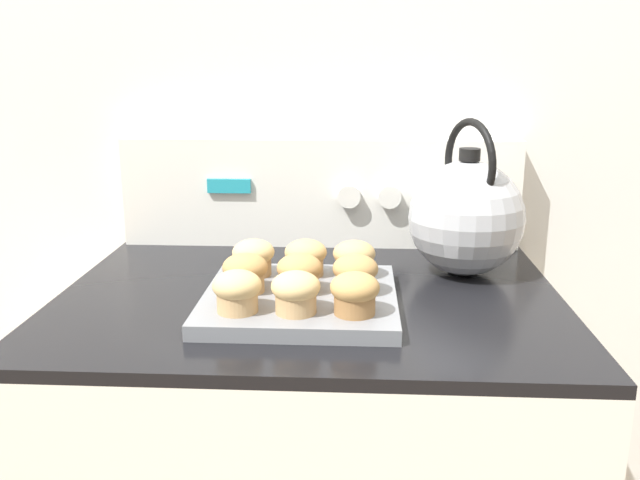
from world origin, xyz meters
TOP-DOWN VIEW (x-y plane):
  - wall_back at (0.00, 0.66)m, footprint 8.00×0.05m
  - control_panel at (0.00, 0.60)m, footprint 0.76×0.07m
  - muffin_pan at (-0.01, 0.25)m, footprint 0.28×0.28m
  - muffin_r0_c0 at (-0.09, 0.17)m, footprint 0.07×0.07m
  - muffin_r0_c1 at (-0.01, 0.17)m, footprint 0.07×0.07m
  - muffin_r0_c2 at (0.07, 0.17)m, footprint 0.07×0.07m
  - muffin_r1_c0 at (-0.09, 0.25)m, footprint 0.07×0.07m
  - muffin_r1_c1 at (-0.01, 0.25)m, footprint 0.07×0.07m
  - muffin_r1_c2 at (0.07, 0.25)m, footprint 0.07×0.07m
  - muffin_r2_c0 at (-0.09, 0.33)m, footprint 0.07×0.07m
  - muffin_r2_c1 at (-0.01, 0.33)m, footprint 0.07×0.07m
  - muffin_r2_c2 at (0.07, 0.33)m, footprint 0.07×0.07m
  - tea_kettle at (0.25, 0.43)m, footprint 0.19×0.22m

SIDE VIEW (x-z plane):
  - muffin_pan at x=-0.01m, z-range 0.93..0.95m
  - muffin_r0_c0 at x=-0.09m, z-range 0.95..1.01m
  - muffin_r0_c1 at x=-0.01m, z-range 0.95..1.01m
  - muffin_r0_c2 at x=0.07m, z-range 0.95..1.01m
  - muffin_r1_c0 at x=-0.09m, z-range 0.95..1.01m
  - muffin_r1_c1 at x=-0.01m, z-range 0.95..1.01m
  - muffin_r1_c2 at x=0.07m, z-range 0.95..1.01m
  - muffin_r2_c0 at x=-0.09m, z-range 0.95..1.01m
  - muffin_r2_c1 at x=-0.01m, z-range 0.95..1.01m
  - muffin_r2_c2 at x=0.07m, z-range 0.95..1.01m
  - tea_kettle at x=0.25m, z-range 0.90..1.16m
  - control_panel at x=0.00m, z-range 0.93..1.14m
  - wall_back at x=0.00m, z-range 0.00..2.40m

